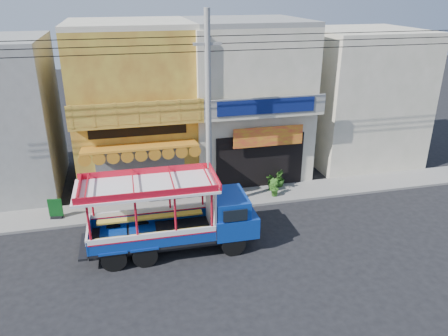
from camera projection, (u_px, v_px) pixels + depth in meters
name	position (u px, v px, depth m)	size (l,w,h in m)	color
ground	(250.00, 242.00, 18.00)	(90.00, 90.00, 0.00)	black
sidewalk	(227.00, 199.00, 21.57)	(30.00, 2.00, 0.12)	slate
shophouse_left	(134.00, 104.00, 22.70)	(6.00, 7.50, 8.24)	#A76725
shophouse_right	(245.00, 98.00, 24.00)	(6.00, 6.75, 8.24)	beige
party_pilaster	(202.00, 119.00, 20.60)	(0.35, 0.30, 8.00)	beige
filler_building_right	(359.00, 96.00, 25.66)	(6.00, 6.00, 7.60)	beige
utility_pole	(212.00, 105.00, 18.84)	(28.00, 0.26, 9.00)	gray
songthaew_truck	(183.00, 214.00, 17.04)	(6.82, 2.37, 3.17)	black
green_sign	(56.00, 210.00, 19.53)	(0.61, 0.35, 0.94)	black
potted_plant_a	(274.00, 181.00, 22.26)	(0.86, 0.75, 0.96)	#2D611B
potted_plant_b	(274.00, 187.00, 21.62)	(0.49, 0.39, 0.88)	#2D611B
potted_plant_c	(280.00, 178.00, 22.65)	(0.51, 0.51, 0.91)	#2D611B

